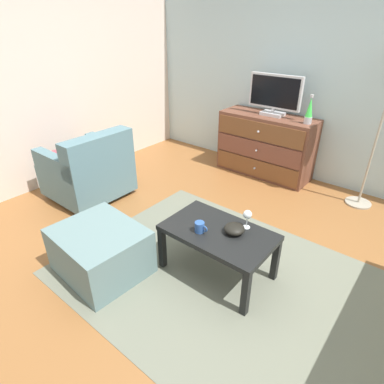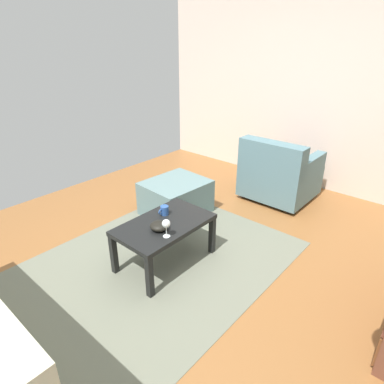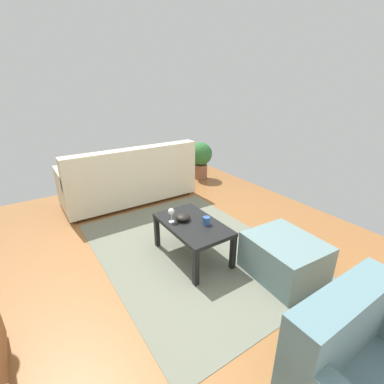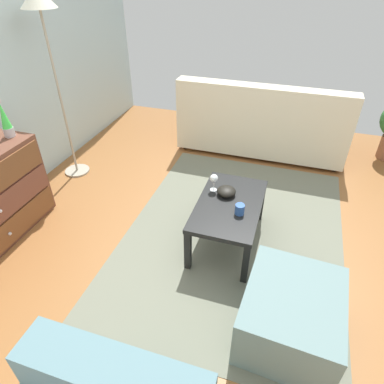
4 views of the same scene
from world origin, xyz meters
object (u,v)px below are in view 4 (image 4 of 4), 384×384
at_px(ottoman, 291,315).
at_px(couch_large, 262,124).
at_px(wine_glass, 214,179).
at_px(coffee_table, 229,209).
at_px(bowl_decorative, 226,191).
at_px(mug, 240,209).
at_px(standing_lamp, 42,19).
at_px(lava_lamp, 5,120).

bearing_deg(ottoman, couch_large, 12.47).
xyz_separation_m(wine_glass, ottoman, (-0.90, -0.76, -0.34)).
relative_size(coffee_table, bowl_decorative, 5.37).
height_order(mug, standing_lamp, standing_lamp).
xyz_separation_m(bowl_decorative, ottoman, (-0.87, -0.64, -0.26)).
bearing_deg(standing_lamp, couch_large, -58.23).
xyz_separation_m(lava_lamp, bowl_decorative, (0.24, -1.90, -0.49)).
height_order(bowl_decorative, couch_large, couch_large).
bearing_deg(standing_lamp, bowl_decorative, -104.87).
xyz_separation_m(coffee_table, ottoman, (-0.76, -0.59, -0.16)).
relative_size(coffee_table, standing_lamp, 0.46).
xyz_separation_m(lava_lamp, couch_large, (1.96, -1.97, -0.60)).
relative_size(ottoman, standing_lamp, 0.37).
xyz_separation_m(bowl_decorative, standing_lamp, (0.50, 1.90, 1.17)).
relative_size(lava_lamp, couch_large, 0.16).
bearing_deg(mug, couch_large, 2.62).
bearing_deg(couch_large, standing_lamp, 121.77).
relative_size(wine_glass, mug, 1.38).
distance_m(coffee_table, mug, 0.18).
height_order(coffee_table, couch_large, couch_large).
relative_size(coffee_table, wine_glass, 5.50).
height_order(lava_lamp, couch_large, lava_lamp).
distance_m(wine_glass, bowl_decorative, 0.15).
distance_m(wine_glass, ottoman, 1.23).
distance_m(bowl_decorative, ottoman, 1.11).
bearing_deg(standing_lamp, wine_glass, -104.75).
distance_m(lava_lamp, standing_lamp, 1.00).
relative_size(lava_lamp, mug, 2.89).
bearing_deg(lava_lamp, couch_large, -45.14).
height_order(couch_large, standing_lamp, standing_lamp).
xyz_separation_m(mug, bowl_decorative, (0.21, 0.16, -0.01)).
bearing_deg(coffee_table, ottoman, -142.21).
bearing_deg(couch_large, ottoman, -167.53).
distance_m(coffee_table, couch_large, 1.83).
bearing_deg(mug, bowl_decorative, 36.28).
xyz_separation_m(coffee_table, mug, (-0.11, -0.10, 0.10)).
bearing_deg(mug, standing_lamp, 70.74).
distance_m(wine_glass, couch_large, 1.70).
bearing_deg(mug, lava_lamp, 90.73).
relative_size(mug, bowl_decorative, 0.71).
bearing_deg(wine_glass, mug, -131.90).
distance_m(couch_large, ottoman, 2.65).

